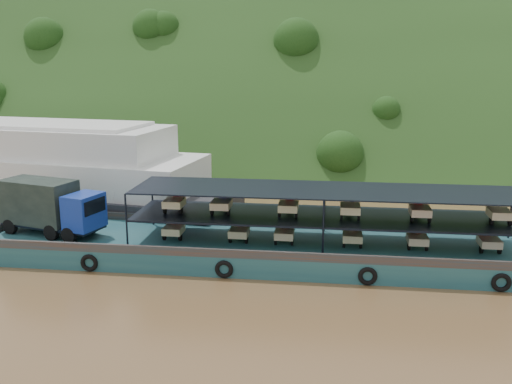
# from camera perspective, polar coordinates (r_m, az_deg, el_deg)

# --- Properties ---
(ground) EXTENTS (160.00, 160.00, 0.00)m
(ground) POSITION_cam_1_polar(r_m,az_deg,el_deg) (37.08, 2.47, -5.96)
(ground) COLOR brown
(ground) RESTS_ON ground
(hillside) EXTENTS (140.00, 39.60, 39.60)m
(hillside) POSITION_cam_1_polar(r_m,az_deg,el_deg) (72.01, 5.02, 3.41)
(hillside) COLOR #1C3513
(hillside) RESTS_ON ground
(cargo_barge) EXTENTS (35.00, 7.18, 4.65)m
(cargo_barge) POSITION_cam_1_polar(r_m,az_deg,el_deg) (35.47, -0.98, -4.89)
(cargo_barge) COLOR #16424D
(cargo_barge) RESTS_ON ground
(passenger_ferry) EXTENTS (36.69, 13.94, 7.25)m
(passenger_ferry) POSITION_cam_1_polar(r_m,az_deg,el_deg) (50.64, -22.50, 1.91)
(passenger_ferry) COLOR black
(passenger_ferry) RESTS_ON ground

